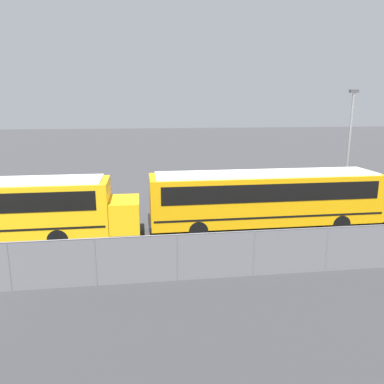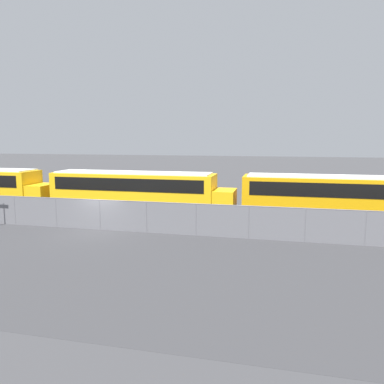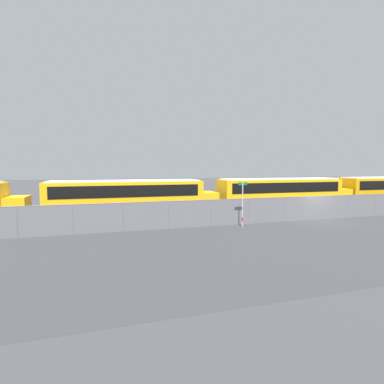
# 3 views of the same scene
# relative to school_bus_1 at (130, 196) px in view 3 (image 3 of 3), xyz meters

# --- Properties ---
(ground_plane) EXTENTS (200.00, 200.00, 0.00)m
(ground_plane) POSITION_rel_school_bus_1_xyz_m (14.20, -5.02, -1.88)
(ground_plane) COLOR #38383A
(fence) EXTENTS (85.21, 0.07, 1.91)m
(fence) POSITION_rel_school_bus_1_xyz_m (14.20, -5.02, -0.91)
(fence) COLOR #9EA0A5
(fence) RESTS_ON ground_plane
(school_bus_1) EXTENTS (13.95, 2.62, 3.15)m
(school_bus_1) POSITION_rel_school_bus_1_xyz_m (0.00, 0.00, 0.00)
(school_bus_1) COLOR yellow
(school_bus_1) RESTS_ON ground_plane
(school_bus_2) EXTENTS (13.95, 2.62, 3.15)m
(school_bus_2) POSITION_rel_school_bus_1_xyz_m (14.57, 0.20, 0.00)
(school_bus_2) COLOR yellow
(school_bus_2) RESTS_ON ground_plane
(street_sign) EXTENTS (0.70, 0.09, 3.20)m
(street_sign) POSITION_rel_school_bus_1_xyz_m (7.08, -6.00, -0.19)
(street_sign) COLOR #B7B7BC
(street_sign) RESTS_ON ground_plane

